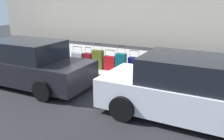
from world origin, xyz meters
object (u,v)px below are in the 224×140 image
at_px(suitcase_red_7, 110,63).
at_px(suitcase_olive_8, 98,59).
at_px(parked_car_charcoal_1, 28,64).
at_px(suitcase_black_4, 146,66).
at_px(suitcase_red_0, 200,76).
at_px(suitcase_silver_10, 78,59).
at_px(suitcase_maroon_2, 171,71).
at_px(fire_hydrant, 63,55).
at_px(bollard_post, 48,54).
at_px(suitcase_teal_6, 121,63).
at_px(suitcase_olive_1, 185,72).
at_px(suitcase_navy_5, 134,65).
at_px(suitcase_maroon_9, 88,60).
at_px(suitcase_silver_3, 157,68).
at_px(parked_car_white_0, 188,89).

height_order(suitcase_red_7, suitcase_olive_8, suitcase_olive_8).
bearing_deg(parked_car_charcoal_1, suitcase_black_4, -144.69).
xyz_separation_m(suitcase_red_0, suitcase_silver_10, (5.03, -0.03, 0.02)).
bearing_deg(suitcase_maroon_2, suitcase_red_7, 1.22).
height_order(suitcase_black_4, fire_hydrant, fire_hydrant).
bearing_deg(bollard_post, suitcase_teal_6, -178.66).
xyz_separation_m(suitcase_olive_1, suitcase_navy_5, (1.94, -0.06, 0.00)).
distance_m(suitcase_maroon_9, suitcase_silver_10, 0.52).
height_order(suitcase_maroon_2, suitcase_teal_6, suitcase_teal_6).
bearing_deg(suitcase_silver_10, suitcase_silver_3, 179.37).
xyz_separation_m(suitcase_maroon_9, parked_car_white_0, (-4.46, 2.46, 0.30)).
bearing_deg(suitcase_red_0, suitcase_black_4, -1.78).
xyz_separation_m(bollard_post, parked_car_white_0, (-6.47, 2.26, 0.21)).
bearing_deg(parked_car_white_0, suitcase_red_7, -35.34).
height_order(suitcase_black_4, suitcase_navy_5, suitcase_navy_5).
height_order(suitcase_olive_1, suitcase_maroon_9, suitcase_olive_1).
distance_m(suitcase_maroon_9, parked_car_charcoal_1, 2.64).
distance_m(suitcase_olive_8, parked_car_charcoal_1, 2.80).
bearing_deg(suitcase_teal_6, suitcase_silver_3, -178.29).
bearing_deg(suitcase_black_4, suitcase_olive_1, 177.62).
bearing_deg(fire_hydrant, suitcase_silver_10, -178.87).
bearing_deg(suitcase_maroon_2, suitcase_maroon_9, 0.16).
relative_size(suitcase_red_7, suitcase_silver_10, 1.00).
bearing_deg(bollard_post, suitcase_olive_8, -176.65).
height_order(suitcase_olive_8, suitcase_maroon_9, suitcase_olive_8).
height_order(suitcase_red_0, suitcase_navy_5, suitcase_navy_5).
height_order(suitcase_maroon_2, fire_hydrant, suitcase_maroon_2).
bearing_deg(suitcase_maroon_2, bollard_post, 2.15).
distance_m(suitcase_red_0, fire_hydrant, 5.82).
distance_m(suitcase_red_7, suitcase_olive_8, 0.56).
bearing_deg(suitcase_silver_3, suitcase_navy_5, -4.72).
bearing_deg(suitcase_olive_8, parked_car_white_0, 148.67).
distance_m(suitcase_red_0, suitcase_olive_8, 4.01).
bearing_deg(suitcase_olive_1, suitcase_red_7, -0.28).
bearing_deg(suitcase_olive_8, suitcase_maroon_9, -5.65).
relative_size(suitcase_silver_3, parked_car_white_0, 0.18).
xyz_separation_m(suitcase_maroon_2, suitcase_navy_5, (1.42, 0.00, 0.03)).
xyz_separation_m(suitcase_maroon_2, suitcase_black_4, (0.93, 0.01, 0.07)).
xyz_separation_m(suitcase_navy_5, suitcase_maroon_9, (2.07, 0.01, -0.02)).
xyz_separation_m(suitcase_red_0, suitcase_teal_6, (2.94, 0.06, 0.11)).
relative_size(suitcase_maroon_9, bollard_post, 1.11).
bearing_deg(bollard_post, suitcase_maroon_2, -177.85).
bearing_deg(bollard_post, suitcase_silver_10, -173.68).
bearing_deg(suitcase_teal_6, parked_car_charcoal_1, 43.31).
relative_size(suitcase_black_4, fire_hydrant, 0.96).
height_order(suitcase_maroon_9, suitcase_silver_10, suitcase_maroon_9).
height_order(suitcase_silver_3, suitcase_black_4, suitcase_silver_3).
height_order(suitcase_black_4, suitcase_teal_6, suitcase_teal_6).
height_order(suitcase_maroon_9, parked_car_charcoal_1, parked_car_charcoal_1).
height_order(suitcase_black_4, bollard_post, bollard_post).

